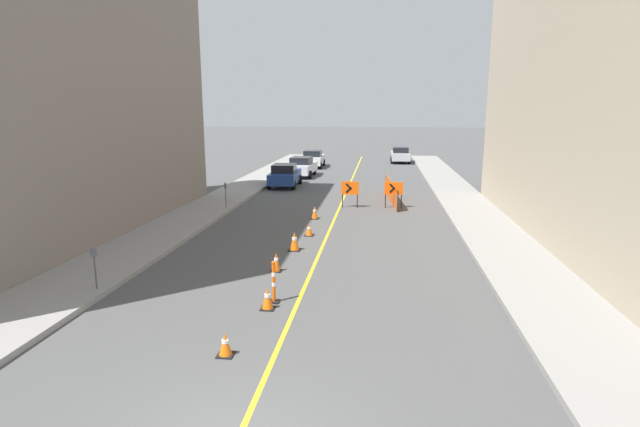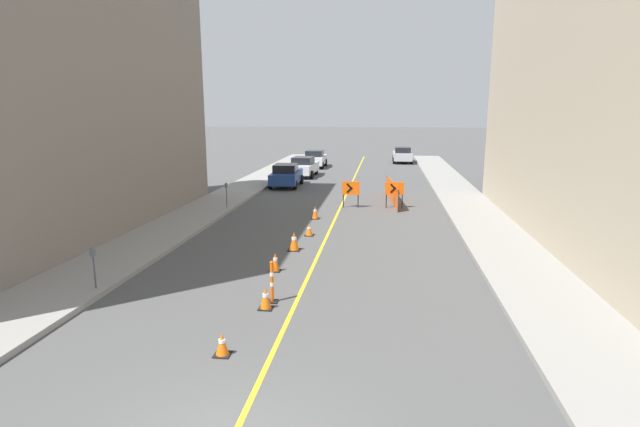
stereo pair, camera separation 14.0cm
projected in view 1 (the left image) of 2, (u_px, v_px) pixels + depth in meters
The scene contains 21 objects.
lane_stripe at pixel (346, 192), 32.60m from camera, with size 0.12×51.31×0.01m.
sidewalk_left at pixel (242, 189), 33.43m from camera, with size 2.85×51.31×0.17m.
sidewalk_right at pixel (456, 193), 31.75m from camera, with size 2.85×51.31×0.17m.
building_facade_left at pixel (39, 60), 19.88m from camera, with size 6.00×20.42×14.50m.
building_facade_right at pixel (637, 47), 18.33m from camera, with size 6.00×22.50×15.11m.
traffic_cone_nearest at pixel (225, 345), 10.91m from camera, with size 0.36×0.36×0.52m.
traffic_cone_second at pixel (267, 298), 13.46m from camera, with size 0.38×0.38×0.61m.
traffic_cone_third at pixel (276, 262), 16.60m from camera, with size 0.34×0.34×0.65m.
traffic_cone_fourth at pixel (294, 241), 19.09m from camera, with size 0.46×0.46×0.73m.
traffic_cone_fifth at pixel (309, 230), 21.35m from camera, with size 0.39×0.39×0.51m.
traffic_cone_farthest at pixel (315, 212), 24.62m from camera, with size 0.39×0.39×0.65m.
delineator_post_front at pixel (274, 284), 13.89m from camera, with size 0.30×0.30×1.21m.
arrow_barricade_primary at pixel (350, 189), 27.34m from camera, with size 0.96×0.11×1.45m.
arrow_barricade_secondary at pixel (394, 190), 27.22m from camera, with size 1.02×0.10×1.44m.
safety_mesh_fence at pixel (391, 192), 29.12m from camera, with size 0.63×6.18×1.21m.
parked_car_curb_near at pixel (285, 175), 34.88m from camera, with size 1.97×4.37×1.59m.
parked_car_curb_mid at pixel (302, 167), 40.14m from camera, with size 2.02×4.39×1.59m.
parked_car_curb_far at pixel (313, 159), 46.64m from camera, with size 1.94×4.33×1.59m.
parked_car_opposite_side at pixel (400, 155), 50.78m from camera, with size 1.94×4.32×1.59m.
parking_meter_near_curb at pixel (94, 259), 14.42m from camera, with size 0.12×0.11×1.25m.
parking_meter_far_curb at pixel (225, 190), 26.47m from camera, with size 0.12×0.11×1.34m.
Camera 1 is at (2.22, -6.52, 5.30)m, focal length 28.00 mm.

